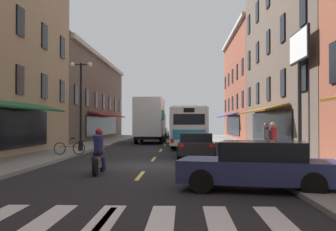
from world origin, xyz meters
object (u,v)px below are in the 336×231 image
box_truck (150,121)px  bicycle_near (69,148)px  pedestrian_near (273,140)px  motorcycle_rider (99,154)px  transit_bus (190,126)px  street_lamp_twin (81,102)px  pedestrian_mid (266,136)px  sedan_mid (160,133)px  billboard_sign (299,61)px  sedan_far (259,166)px  sedan_near (196,145)px

box_truck → bicycle_near: size_ratio=4.06×
pedestrian_near → motorcycle_rider: bearing=-79.6°
transit_bus → street_lamp_twin: (-6.85, -7.19, 1.57)m
pedestrian_near → pedestrian_mid: 5.90m
sedan_mid → transit_bus: bearing=-78.8°
box_truck → motorcycle_rider: box_truck is taller
billboard_sign → pedestrian_near: 4.00m
sedan_mid → pedestrian_near: (6.96, -29.75, 0.42)m
street_lamp_twin → bicycle_near: bearing=-86.9°
billboard_sign → sedan_far: (-3.46, -8.07, -4.12)m
sedan_near → billboard_sign: bearing=-28.0°
sedan_far → pedestrian_mid: 13.84m
sedan_near → motorcycle_rider: (-3.78, -7.24, 0.03)m
sedan_far → bicycle_near: size_ratio=2.61×
sedan_near → sedan_mid: (-3.50, 26.79, -0.02)m
pedestrian_mid → billboard_sign: bearing=-95.8°
sedan_mid → motorcycle_rider: (-0.28, -34.02, 0.05)m
box_truck → sedan_near: box_truck is taller
motorcycle_rider → pedestrian_mid: bearing=51.2°
sedan_far → pedestrian_near: bearing=74.8°
transit_bus → box_truck: size_ratio=1.62×
pedestrian_near → billboard_sign: bearing=86.1°
sedan_mid → pedestrian_near: pedestrian_near is taller
bicycle_near → billboard_sign: bearing=-10.8°
billboard_sign → bicycle_near: bearing=169.2°
sedan_mid → pedestrian_near: size_ratio=2.61×
sedan_near → transit_bus: bearing=91.0°
street_lamp_twin → box_truck: bearing=74.7°
pedestrian_mid → pedestrian_near: bearing=-109.6°
sedan_far → pedestrian_mid: (2.97, 13.51, 0.34)m
billboard_sign → box_truck: bearing=116.1°
transit_bus → box_truck: box_truck is taller
bicycle_near → street_lamp_twin: bearing=93.1°
sedan_far → street_lamp_twin: 15.94m
transit_bus → pedestrian_mid: bearing=-57.2°
transit_bus → sedan_mid: bearing=101.2°
bicycle_near → pedestrian_near: 10.66m
sedan_far → billboard_sign: bearing=66.8°
bicycle_near → pedestrian_mid: bearing=15.9°
billboard_sign → sedan_far: bearing=-113.2°
transit_bus → motorcycle_rider: (-3.61, -17.11, -0.89)m
sedan_near → sedan_mid: size_ratio=1.04×
billboard_sign → box_truck: (-8.53, 17.39, -2.74)m
bicycle_near → sedan_far: bearing=-51.4°
sedan_mid → box_truck: bearing=-90.9°
sedan_near → bicycle_near: size_ratio=2.79×
sedan_near → bicycle_near: (-6.85, -0.33, -0.18)m
motorcycle_rider → bicycle_near: size_ratio=1.21×
sedan_near → pedestrian_near: size_ratio=2.72×
bicycle_near → pedestrian_near: size_ratio=0.97×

